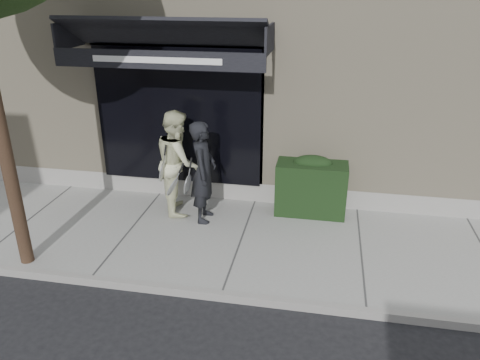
# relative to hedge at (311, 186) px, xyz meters

# --- Properties ---
(ground) EXTENTS (80.00, 80.00, 0.00)m
(ground) POSITION_rel_hedge_xyz_m (-1.10, -1.25, -0.66)
(ground) COLOR black
(ground) RESTS_ON ground
(sidewalk) EXTENTS (20.00, 3.00, 0.12)m
(sidewalk) POSITION_rel_hedge_xyz_m (-1.10, -1.25, -0.60)
(sidewalk) COLOR gray
(sidewalk) RESTS_ON ground
(curb) EXTENTS (20.00, 0.10, 0.14)m
(curb) POSITION_rel_hedge_xyz_m (-1.10, -2.80, -0.59)
(curb) COLOR gray
(curb) RESTS_ON ground
(building_facade) EXTENTS (14.30, 8.04, 5.64)m
(building_facade) POSITION_rel_hedge_xyz_m (-1.11, 3.71, 2.08)
(building_facade) COLOR #BDAF90
(building_facade) RESTS_ON ground
(hedge) EXTENTS (1.30, 0.70, 1.14)m
(hedge) POSITION_rel_hedge_xyz_m (0.00, 0.00, 0.00)
(hedge) COLOR black
(hedge) RESTS_ON sidewalk
(pedestrian_front) EXTENTS (0.81, 0.91, 1.87)m
(pedestrian_front) POSITION_rel_hedge_xyz_m (-1.90, -0.66, 0.39)
(pedestrian_front) COLOR black
(pedestrian_front) RESTS_ON sidewalk
(pedestrian_back) EXTENTS (1.04, 1.16, 1.96)m
(pedestrian_back) POSITION_rel_hedge_xyz_m (-2.46, -0.37, 0.44)
(pedestrian_back) COLOR beige
(pedestrian_back) RESTS_ON sidewalk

